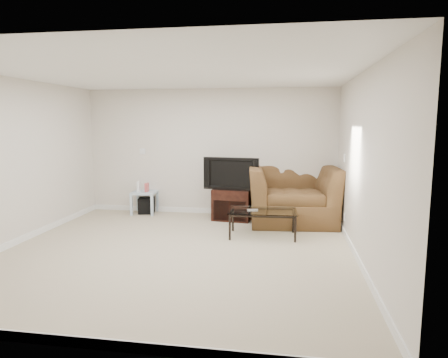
% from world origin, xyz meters
% --- Properties ---
extents(floor, '(5.00, 5.00, 0.00)m').
position_xyz_m(floor, '(0.00, 0.00, 0.00)').
color(floor, tan).
rests_on(floor, ground).
extents(ceiling, '(5.00, 5.00, 0.00)m').
position_xyz_m(ceiling, '(0.00, 0.00, 2.50)').
color(ceiling, white).
rests_on(ceiling, ground).
extents(wall_back, '(5.00, 0.02, 2.50)m').
position_xyz_m(wall_back, '(0.00, 2.50, 1.25)').
color(wall_back, silver).
rests_on(wall_back, ground).
extents(wall_left, '(0.02, 5.00, 2.50)m').
position_xyz_m(wall_left, '(-2.50, 0.00, 1.25)').
color(wall_left, silver).
rests_on(wall_left, ground).
extents(wall_right, '(0.02, 5.00, 2.50)m').
position_xyz_m(wall_right, '(2.50, 0.00, 1.25)').
color(wall_right, silver).
rests_on(wall_right, ground).
extents(plate_back, '(0.12, 0.02, 0.12)m').
position_xyz_m(plate_back, '(-1.40, 2.49, 1.25)').
color(plate_back, white).
rests_on(plate_back, wall_back).
extents(plate_right_switch, '(0.02, 0.09, 0.13)m').
position_xyz_m(plate_right_switch, '(2.49, 1.60, 1.25)').
color(plate_right_switch, white).
rests_on(plate_right_switch, wall_right).
extents(plate_right_outlet, '(0.02, 0.08, 0.12)m').
position_xyz_m(plate_right_outlet, '(2.49, 1.30, 0.30)').
color(plate_right_outlet, white).
rests_on(plate_right_outlet, wall_right).
extents(tv_stand, '(0.76, 0.57, 0.59)m').
position_xyz_m(tv_stand, '(0.53, 2.05, 0.30)').
color(tv_stand, black).
rests_on(tv_stand, floor).
extents(dvd_player, '(0.46, 0.34, 0.06)m').
position_xyz_m(dvd_player, '(0.53, 2.01, 0.50)').
color(dvd_player, black).
rests_on(dvd_player, tv_stand).
extents(television, '(0.99, 0.31, 0.61)m').
position_xyz_m(television, '(0.53, 2.02, 0.90)').
color(television, black).
rests_on(television, tv_stand).
extents(side_table, '(0.49, 0.49, 0.45)m').
position_xyz_m(side_table, '(-1.31, 2.28, 0.23)').
color(side_table, silver).
rests_on(side_table, floor).
extents(subwoofer, '(0.37, 0.37, 0.31)m').
position_xyz_m(subwoofer, '(-1.28, 2.30, 0.16)').
color(subwoofer, black).
rests_on(subwoofer, floor).
extents(game_console, '(0.07, 0.16, 0.21)m').
position_xyz_m(game_console, '(-1.42, 2.26, 0.55)').
color(game_console, white).
rests_on(game_console, side_table).
extents(game_case, '(0.05, 0.13, 0.18)m').
position_xyz_m(game_case, '(-1.25, 2.26, 0.54)').
color(game_case, '#CC4C4C').
rests_on(game_case, side_table).
extents(recliner, '(1.69, 1.18, 1.40)m').
position_xyz_m(recliner, '(1.65, 2.05, 0.70)').
color(recliner, brown).
rests_on(recliner, floor).
extents(coffee_table, '(1.12, 0.67, 0.43)m').
position_xyz_m(coffee_table, '(1.17, 1.00, 0.21)').
color(coffee_table, black).
rests_on(coffee_table, floor).
extents(remote, '(0.18, 0.09, 0.02)m').
position_xyz_m(remote, '(1.00, 0.98, 0.44)').
color(remote, '#B2B2B7').
rests_on(remote, coffee_table).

